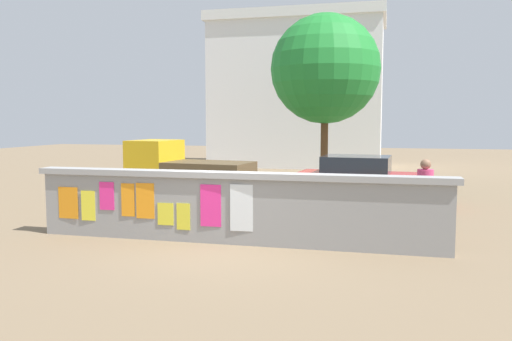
% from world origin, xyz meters
% --- Properties ---
extents(ground, '(60.00, 60.00, 0.00)m').
position_xyz_m(ground, '(0.00, 8.00, 0.00)').
color(ground, '#7A664C').
extents(poster_wall, '(8.47, 0.42, 1.42)m').
position_xyz_m(poster_wall, '(-0.01, -0.00, 0.74)').
color(poster_wall, gray).
rests_on(poster_wall, ground).
extents(auto_rickshaw_truck, '(3.76, 1.95, 1.85)m').
position_xyz_m(auto_rickshaw_truck, '(-2.80, 4.44, 0.90)').
color(auto_rickshaw_truck, black).
rests_on(auto_rickshaw_truck, ground).
extents(car_parked, '(3.92, 1.98, 1.40)m').
position_xyz_m(car_parked, '(2.23, 5.67, 0.73)').
color(car_parked, black).
rests_on(car_parked, ground).
extents(motorcycle, '(1.90, 0.56, 0.87)m').
position_xyz_m(motorcycle, '(2.04, 1.53, 0.46)').
color(motorcycle, black).
rests_on(motorcycle, ground).
extents(bicycle_near, '(1.70, 0.44, 0.95)m').
position_xyz_m(bicycle_near, '(0.21, 2.11, 0.36)').
color(bicycle_near, black).
rests_on(bicycle_near, ground).
extents(bicycle_far, '(1.69, 0.48, 0.95)m').
position_xyz_m(bicycle_far, '(-2.44, 1.06, 0.36)').
color(bicycle_far, black).
rests_on(bicycle_far, ground).
extents(person_walking, '(0.39, 0.39, 1.62)m').
position_xyz_m(person_walking, '(3.73, 1.76, 0.99)').
color(person_walking, '#BF6626').
rests_on(person_walking, ground).
extents(tree_roadside, '(3.98, 3.98, 6.29)m').
position_xyz_m(tree_roadside, '(0.69, 9.51, 4.29)').
color(tree_roadside, brown).
rests_on(tree_roadside, ground).
extents(building_background, '(9.13, 5.05, 8.01)m').
position_xyz_m(building_background, '(-1.78, 18.28, 4.03)').
color(building_background, white).
rests_on(building_background, ground).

